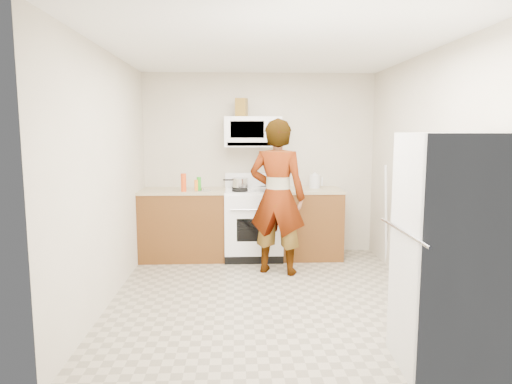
{
  "coord_description": "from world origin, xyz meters",
  "views": [
    {
      "loc": [
        -0.33,
        -4.57,
        1.71
      ],
      "look_at": [
        -0.1,
        0.55,
        1.02
      ],
      "focal_mm": 32.0,
      "sensor_mm": 36.0,
      "label": 1
    }
  ],
  "objects": [
    {
      "name": "bottle_hot_sauce",
      "position": [
        -0.85,
        1.34,
        1.01
      ],
      "size": [
        0.06,
        0.06,
        0.15
      ],
      "primitive_type": "cylinder",
      "rotation": [
        0.0,
        0.0,
        -0.17
      ],
      "color": "orange",
      "rests_on": "counter_left"
    },
    {
      "name": "tray",
      "position": [
        -0.0,
        1.34,
        0.96
      ],
      "size": [
        0.29,
        0.25,
        0.05
      ],
      "primitive_type": "cube",
      "rotation": [
        0.0,
        0.0,
        -0.42
      ],
      "color": "white",
      "rests_on": "gas_range"
    },
    {
      "name": "counter_left",
      "position": [
        -1.04,
        1.49,
        0.92
      ],
      "size": [
        1.14,
        0.64,
        0.03
      ],
      "primitive_type": "cube",
      "color": "tan",
      "rests_on": "cabinet_left"
    },
    {
      "name": "cabinet_right",
      "position": [
        0.68,
        1.49,
        0.45
      ],
      "size": [
        0.8,
        0.62,
        0.9
      ],
      "primitive_type": "cube",
      "color": "brown",
      "rests_on": "floor"
    },
    {
      "name": "kettle",
      "position": [
        0.75,
        1.6,
        1.02
      ],
      "size": [
        0.19,
        0.19,
        0.18
      ],
      "primitive_type": "cylinder",
      "rotation": [
        0.0,
        0.0,
        -0.32
      ],
      "color": "silver",
      "rests_on": "counter_right"
    },
    {
      "name": "microwave",
      "position": [
        -0.1,
        1.61,
        1.7
      ],
      "size": [
        0.76,
        0.38,
        0.4
      ],
      "primitive_type": "cube",
      "color": "white",
      "rests_on": "back_wall"
    },
    {
      "name": "fridge",
      "position": [
        1.2,
        -1.52,
        0.85
      ],
      "size": [
        0.74,
        0.74,
        1.7
      ],
      "primitive_type": "cube",
      "rotation": [
        0.0,
        0.0,
        -0.06
      ],
      "color": "#BABAB6",
      "rests_on": "floor"
    },
    {
      "name": "jug",
      "position": [
        -0.25,
        1.56,
        2.02
      ],
      "size": [
        0.17,
        0.17,
        0.24
      ],
      "primitive_type": "cube",
      "rotation": [
        0.0,
        0.0,
        -0.27
      ],
      "color": "brown",
      "rests_on": "microwave"
    },
    {
      "name": "floor",
      "position": [
        0.0,
        0.0,
        0.0
      ],
      "size": [
        3.6,
        3.6,
        0.0
      ],
      "primitive_type": "plane",
      "color": "gray",
      "rests_on": "ground"
    },
    {
      "name": "counter_right",
      "position": [
        0.68,
        1.49,
        0.92
      ],
      "size": [
        0.82,
        0.64,
        0.03
      ],
      "primitive_type": "cube",
      "color": "tan",
      "rests_on": "cabinet_right"
    },
    {
      "name": "saucepan",
      "position": [
        -0.27,
        1.6,
        1.01
      ],
      "size": [
        0.28,
        0.28,
        0.12
      ],
      "primitive_type": "cylinder",
      "rotation": [
        0.0,
        0.0,
        0.34
      ],
      "color": "silver",
      "rests_on": "gas_range"
    },
    {
      "name": "back_wall",
      "position": [
        0.0,
        1.79,
        1.25
      ],
      "size": [
        3.2,
        0.02,
        2.5
      ],
      "primitive_type": "cube",
      "color": "beige",
      "rests_on": "floor"
    },
    {
      "name": "person",
      "position": [
        0.16,
        0.8,
        0.93
      ],
      "size": [
        0.79,
        0.65,
        1.86
      ],
      "primitive_type": "imported",
      "rotation": [
        0.0,
        0.0,
        2.8
      ],
      "color": "tan",
      "rests_on": "floor"
    },
    {
      "name": "bottle_spray",
      "position": [
        -1.01,
        1.3,
        1.05
      ],
      "size": [
        0.08,
        0.08,
        0.23
      ],
      "primitive_type": "cylinder",
      "rotation": [
        0.0,
        0.0,
        -0.24
      ],
      "color": "#DB4210",
      "rests_on": "counter_left"
    },
    {
      "name": "gas_range",
      "position": [
        -0.1,
        1.48,
        0.49
      ],
      "size": [
        0.76,
        0.65,
        1.13
      ],
      "color": "white",
      "rests_on": "floor"
    },
    {
      "name": "broom",
      "position": [
        1.55,
        0.98,
        0.66
      ],
      "size": [
        0.17,
        0.26,
        1.3
      ],
      "primitive_type": "cylinder",
      "rotation": [
        0.14,
        -0.14,
        0.25
      ],
      "color": "silver",
      "rests_on": "floor"
    },
    {
      "name": "cabinet_left",
      "position": [
        -1.04,
        1.49,
        0.45
      ],
      "size": [
        1.12,
        0.62,
        0.9
      ],
      "primitive_type": "cube",
      "color": "brown",
      "rests_on": "floor"
    },
    {
      "name": "bottle_green_cap",
      "position": [
        -0.81,
        1.37,
        1.03
      ],
      "size": [
        0.06,
        0.06,
        0.18
      ],
      "primitive_type": "cylinder",
      "rotation": [
        0.0,
        0.0,
        0.12
      ],
      "color": "#22931A",
      "rests_on": "counter_left"
    },
    {
      "name": "pot_lid",
      "position": [
        -0.76,
        1.34,
        0.94
      ],
      "size": [
        0.27,
        0.27,
        0.01
      ],
      "primitive_type": "cylinder",
      "rotation": [
        0.0,
        0.0,
        0.24
      ],
      "color": "white",
      "rests_on": "counter_left"
    },
    {
      "name": "right_wall",
      "position": [
        1.59,
        0.0,
        1.25
      ],
      "size": [
        0.02,
        3.6,
        2.5
      ],
      "primitive_type": "cube",
      "color": "beige",
      "rests_on": "floor"
    }
  ]
}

